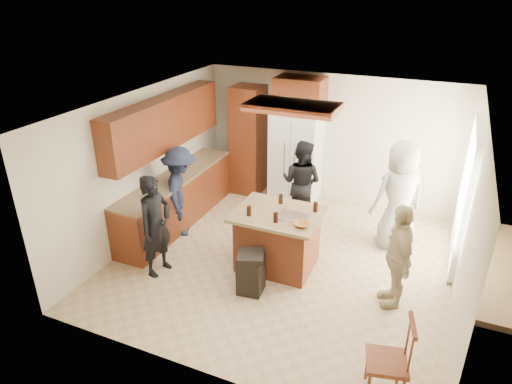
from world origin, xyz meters
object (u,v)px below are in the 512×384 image
at_px(person_behind_right, 399,196).
at_px(kitchen_island, 277,239).
at_px(person_counter, 181,192).
at_px(spindle_chair, 389,362).
at_px(person_front_left, 156,226).
at_px(trash_bin, 251,272).
at_px(person_side_right, 398,256).
at_px(person_behind_left, 301,182).
at_px(refrigerator, 296,159).

xyz_separation_m(person_behind_right, kitchen_island, (-1.56, -1.36, -0.43)).
relative_size(person_counter, spindle_chair, 1.59).
bearing_deg(person_front_left, kitchen_island, -52.73).
xyz_separation_m(person_front_left, trash_bin, (1.48, 0.10, -0.47)).
height_order(person_behind_right, spindle_chair, person_behind_right).
height_order(person_behind_right, person_side_right, person_behind_right).
xyz_separation_m(person_behind_left, spindle_chair, (2.07, -3.32, -0.33)).
bearing_deg(refrigerator, person_behind_left, -64.39).
distance_m(kitchen_island, spindle_chair, 2.65).
bearing_deg(person_front_left, person_side_right, -69.76).
xyz_separation_m(person_behind_left, person_behind_right, (1.69, -0.15, 0.13)).
xyz_separation_m(person_behind_left, refrigerator, (-0.37, 0.78, 0.12)).
height_order(person_counter, refrigerator, refrigerator).
relative_size(person_side_right, trash_bin, 2.38).
distance_m(person_behind_left, refrigerator, 0.87).
distance_m(person_counter, refrigerator, 2.42).
bearing_deg(person_behind_left, refrigerator, -57.65).
relative_size(kitchen_island, trash_bin, 2.03).
bearing_deg(person_behind_left, kitchen_island, 101.80).
relative_size(person_behind_left, trash_bin, 2.47).
xyz_separation_m(person_front_left, person_behind_right, (3.15, 2.21, 0.12)).
relative_size(person_side_right, person_counter, 0.95).
height_order(person_counter, spindle_chair, person_counter).
height_order(person_behind_right, kitchen_island, person_behind_right).
bearing_deg(person_behind_right, person_side_right, 60.50).
bearing_deg(person_front_left, person_counter, 23.43).
bearing_deg(person_behind_right, spindle_chair, 59.65).
relative_size(person_front_left, person_counter, 1.00).
xyz_separation_m(person_front_left, kitchen_island, (1.59, 0.85, -0.31)).
relative_size(person_front_left, spindle_chair, 1.58).
relative_size(person_behind_right, spindle_chair, 1.83).
bearing_deg(person_counter, trash_bin, -145.56).
xyz_separation_m(person_behind_right, trash_bin, (-1.67, -2.11, -0.59)).
xyz_separation_m(person_counter, kitchen_island, (1.88, -0.31, -0.31)).
bearing_deg(person_front_left, person_behind_right, -45.69).
xyz_separation_m(person_counter, spindle_chair, (3.82, -2.11, -0.34)).
distance_m(person_front_left, person_side_right, 3.42).
bearing_deg(kitchen_island, person_behind_left, 95.06).
height_order(person_front_left, spindle_chair, person_front_left).
bearing_deg(trash_bin, person_behind_right, 51.67).
height_order(person_side_right, trash_bin, person_side_right).
distance_m(person_counter, trash_bin, 2.11).
height_order(person_front_left, person_behind_right, person_behind_right).
bearing_deg(person_counter, kitchen_island, -124.03).
bearing_deg(spindle_chair, refrigerator, 120.84).
bearing_deg(person_front_left, person_behind_left, -22.43).
bearing_deg(person_behind_right, person_front_left, -2.12).
bearing_deg(person_front_left, spindle_chair, -95.92).
bearing_deg(person_counter, spindle_chair, -143.70).
distance_m(person_counter, spindle_chair, 4.38).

